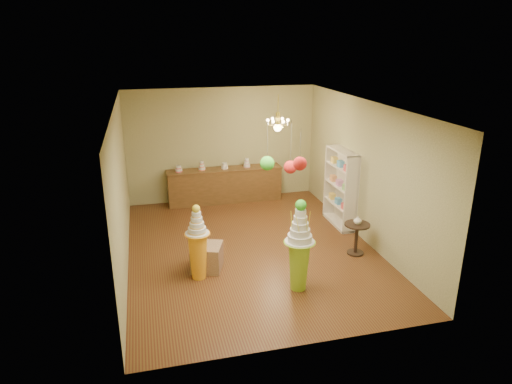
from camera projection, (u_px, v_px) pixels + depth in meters
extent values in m
plane|color=#532F16|center=(251.00, 249.00, 9.59)|extent=(6.50, 6.50, 0.00)
plane|color=silver|center=(250.00, 105.00, 8.61)|extent=(6.50, 6.50, 0.00)
cube|color=tan|center=(222.00, 145.00, 12.08)|extent=(5.00, 0.04, 3.00)
cube|color=tan|center=(307.00, 252.00, 6.12)|extent=(5.00, 0.04, 3.00)
cube|color=tan|center=(121.00, 191.00, 8.53)|extent=(0.04, 6.50, 3.00)
cube|color=tan|center=(365.00, 172.00, 9.68)|extent=(0.04, 6.50, 3.00)
cone|color=#93C42B|center=(299.00, 266.00, 7.95)|extent=(0.49, 0.49, 0.90)
cylinder|color=silver|center=(300.00, 242.00, 7.80)|extent=(0.66, 0.66, 0.03)
cylinder|color=silver|center=(300.00, 238.00, 7.77)|extent=(0.54, 0.54, 0.11)
cylinder|color=silver|center=(300.00, 232.00, 7.73)|extent=(0.44, 0.44, 0.11)
cylinder|color=silver|center=(300.00, 225.00, 7.70)|extent=(0.36, 0.36, 0.11)
cylinder|color=silver|center=(300.00, 219.00, 7.66)|extent=(0.30, 0.30, 0.11)
cylinder|color=silver|center=(301.00, 213.00, 7.62)|extent=(0.24, 0.24, 0.11)
sphere|color=green|center=(301.00, 205.00, 7.58)|extent=(0.19, 0.19, 0.19)
cone|color=orange|center=(198.00, 256.00, 8.31)|extent=(0.38, 0.38, 0.88)
cylinder|color=silver|center=(197.00, 233.00, 8.16)|extent=(0.46, 0.46, 0.03)
cylinder|color=silver|center=(197.00, 230.00, 8.14)|extent=(0.34, 0.34, 0.10)
cylinder|color=silver|center=(197.00, 225.00, 8.11)|extent=(0.27, 0.27, 0.10)
cylinder|color=silver|center=(197.00, 220.00, 8.08)|extent=(0.22, 0.22, 0.10)
cylinder|color=silver|center=(196.00, 214.00, 8.04)|extent=(0.18, 0.18, 0.10)
sphere|color=gold|center=(196.00, 209.00, 8.01)|extent=(0.14, 0.14, 0.14)
cube|color=#89694B|center=(207.00, 257.00, 8.68)|extent=(0.70, 0.70, 0.50)
cube|color=brown|center=(225.00, 186.00, 12.17)|extent=(3.00, 0.50, 0.90)
cube|color=brown|center=(225.00, 169.00, 12.02)|extent=(3.04, 0.54, 0.03)
cylinder|color=silver|center=(179.00, 169.00, 11.71)|extent=(0.18, 0.18, 0.16)
cylinder|color=silver|center=(202.00, 166.00, 11.84)|extent=(0.18, 0.18, 0.24)
cylinder|color=silver|center=(225.00, 166.00, 11.99)|extent=(0.18, 0.18, 0.16)
cylinder|color=silver|center=(247.00, 163.00, 12.11)|extent=(0.18, 0.18, 0.24)
cylinder|color=silver|center=(268.00, 163.00, 12.26)|extent=(0.18, 0.18, 0.16)
cube|color=beige|center=(346.00, 187.00, 10.60)|extent=(0.04, 1.20, 1.80)
cube|color=beige|center=(339.00, 204.00, 10.70)|extent=(0.30, 1.14, 0.03)
cube|color=beige|center=(340.00, 186.00, 10.55)|extent=(0.30, 1.14, 0.03)
cube|color=beige|center=(341.00, 167.00, 10.40)|extent=(0.30, 1.14, 0.03)
cylinder|color=black|center=(355.00, 253.00, 9.38)|extent=(0.45, 0.45, 0.03)
cylinder|color=black|center=(356.00, 239.00, 9.28)|extent=(0.09, 0.09, 0.64)
cylinder|color=black|center=(357.00, 225.00, 9.17)|extent=(0.67, 0.67, 0.03)
imported|color=beige|center=(358.00, 220.00, 9.14)|extent=(0.21, 0.21, 0.17)
cylinder|color=#423E2F|center=(291.00, 144.00, 7.26)|extent=(0.01, 0.01, 0.77)
sphere|color=red|center=(290.00, 167.00, 7.38)|extent=(0.22, 0.22, 0.22)
cylinder|color=#423E2F|center=(267.00, 143.00, 7.13)|extent=(0.01, 0.01, 0.67)
sphere|color=green|center=(267.00, 163.00, 7.24)|extent=(0.23, 0.23, 0.23)
cylinder|color=#423E2F|center=(300.00, 146.00, 6.57)|extent=(0.01, 0.01, 0.52)
sphere|color=red|center=(300.00, 164.00, 6.66)|extent=(0.20, 0.20, 0.20)
cylinder|color=#EFD954|center=(278.00, 106.00, 10.27)|extent=(0.02, 0.02, 0.50)
cylinder|color=#EFD954|center=(278.00, 119.00, 10.36)|extent=(0.10, 0.10, 0.30)
sphere|color=#FFCD8C|center=(278.00, 128.00, 10.43)|extent=(0.18, 0.18, 0.18)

